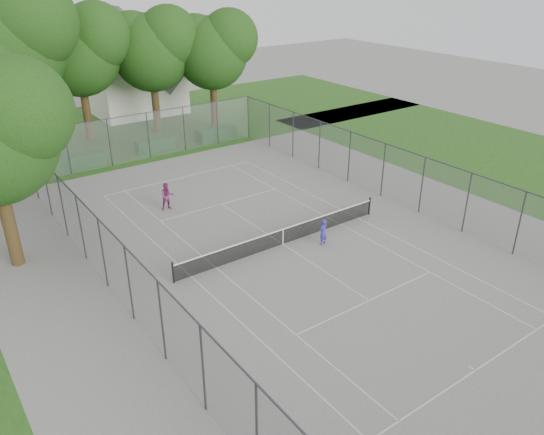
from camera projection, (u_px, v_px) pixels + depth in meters
ground at (283, 244)px, 28.22m from camera, size 120.00×120.00×0.00m
grass_far at (109, 130)px, 47.23m from camera, size 60.00×20.00×0.00m
grass_right at (518, 162)px, 39.75m from camera, size 16.00×40.00×0.00m
court_markings at (283, 244)px, 28.21m from camera, size 11.03×23.83×0.01m
tennis_net at (283, 236)px, 27.99m from camera, size 12.87×0.10×1.10m
perimeter_fence at (283, 214)px, 27.43m from camera, size 18.08×34.08×3.52m
tree_far_left at (8, 36)px, 36.58m from camera, size 9.03×8.25×12.98m
tree_far_midleft at (78, 47)px, 41.44m from camera, size 7.65×6.99×11.00m
tree_far_midright at (152, 46)px, 43.84m from camera, size 7.33×6.70×10.54m
tree_far_right at (213, 47)px, 45.12m from camera, size 7.09×6.47×10.19m
hedge_left at (78, 161)px, 38.54m from camera, size 3.82×1.15×0.95m
hedge_mid at (155, 145)px, 41.95m from camera, size 3.08×0.88×0.97m
hedge_right at (217, 134)px, 44.53m from camera, size 3.37×1.23×1.01m
house at (135, 71)px, 50.93m from camera, size 8.14×6.31×10.14m
girl_player at (323, 232)px, 27.94m from camera, size 0.58×0.44×1.44m
woman_player at (167, 196)px, 31.88m from camera, size 0.91×0.76×1.68m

